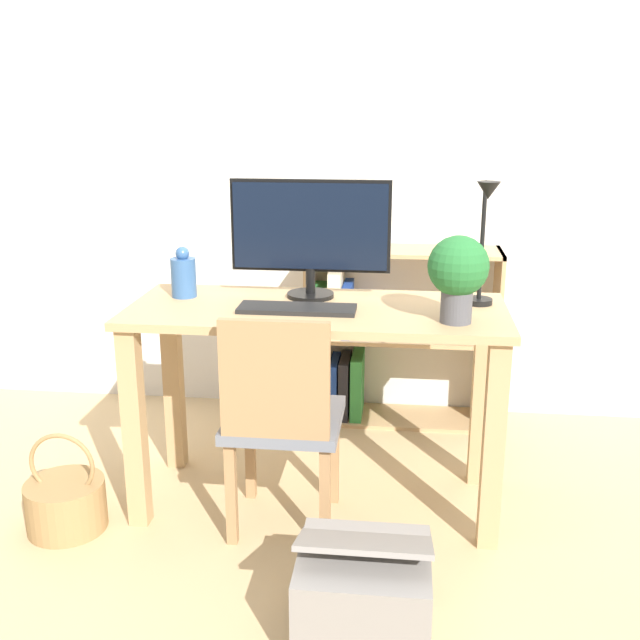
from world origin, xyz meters
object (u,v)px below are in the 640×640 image
Objects in this scene: potted_plant at (458,271)px; bookshelf at (365,345)px; monitor at (310,230)px; keyboard at (297,309)px; desk_lamp at (484,231)px; storage_box at (363,593)px; vase at (184,275)px; basket at (66,503)px; chair at (281,416)px.

bookshelf is (-0.35, 0.95, -0.58)m from potted_plant.
monitor reaches higher than keyboard.
desk_lamp is 1.54× the size of potted_plant.
potted_plant is (0.55, -0.08, 0.17)m from keyboard.
keyboard is at bearing -169.74° from desk_lamp.
bookshelf is at bearing 75.36° from monitor.
monitor is 0.96m from bookshelf.
desk_lamp reaches higher than storage_box.
monitor is at bearing 6.07° from vase.
basket is at bearing 157.91° from storage_box.
keyboard is 0.47× the size of bookshelf.
storage_box is at bearing -73.43° from monitor.
monitor is 1.28m from storage_box.
keyboard is 1.42× the size of potted_plant.
basket is (-1.36, -0.16, -0.85)m from potted_plant.
basket reaches higher than storage_box.
vase reaches higher than chair.
keyboard is 0.48m from vase.
desk_lamp is at bearing 13.72° from basket.
basket is (-1.45, -0.36, -0.95)m from desk_lamp.
keyboard is at bearing 171.99° from potted_plant.
desk_lamp reaches higher than basket.
bookshelf is at bearing 70.40° from chair.
desk_lamp is at bearing 10.26° from keyboard.
chair is at bearing -157.56° from desk_lamp.
desk_lamp is (1.09, -0.03, 0.19)m from vase.
vase is at bearing 131.48° from storage_box.
monitor is 0.69m from chair.
monitor is 0.60m from potted_plant.
bookshelf is 1.52m from basket.
keyboard is at bearing 112.66° from storage_box.
keyboard is 1.09m from basket.
storage_box is at bearing -114.08° from desk_lamp.
basket is (-1.01, -1.11, -0.27)m from bookshelf.
potted_plant is 0.70× the size of storage_box.
potted_plant is at bearing -69.74° from bookshelf.
chair is at bearing -171.57° from potted_plant.
monitor is at bearing 106.57° from storage_box.
vase is 1.09m from bookshelf.
basket is at bearing -163.60° from keyboard.
potted_plant is at bearing 66.73° from storage_box.
vase is 0.22× the size of bookshelf.
keyboard is 0.50× the size of chair.
potted_plant is 1.61m from basket.
bookshelf reaches higher than basket.
keyboard is 0.71m from desk_lamp.
storage_box is (-0.36, -0.80, -0.91)m from desk_lamp.
basket is at bearing -152.20° from monitor.
desk_lamp is 0.24m from potted_plant.
desk_lamp is 1.11m from bookshelf.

